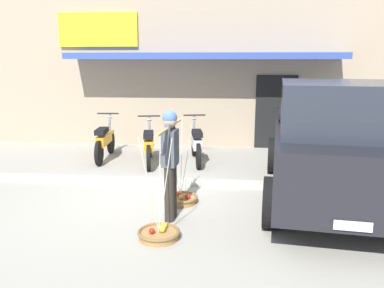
# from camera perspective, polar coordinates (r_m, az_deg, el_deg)

# --- Properties ---
(ground_plane) EXTENTS (90.00, 90.00, 0.00)m
(ground_plane) POSITION_cam_1_polar(r_m,az_deg,el_deg) (7.22, -5.48, -7.52)
(ground_plane) COLOR #9E998C
(sidewalk_curb) EXTENTS (20.00, 0.24, 0.10)m
(sidewalk_curb) POSITION_cam_1_polar(r_m,az_deg,el_deg) (7.86, -4.50, -5.46)
(sidewalk_curb) COLOR #BAB4A5
(sidewalk_curb) RESTS_ON ground
(fruit_vendor) EXTENTS (0.23, 1.41, 1.70)m
(fruit_vendor) POSITION_cam_1_polar(r_m,az_deg,el_deg) (5.94, -3.16, -2.01)
(fruit_vendor) COLOR #2D2823
(fruit_vendor) RESTS_ON ground
(fruit_basket_left_side) EXTENTS (0.59, 0.59, 1.45)m
(fruit_basket_left_side) POSITION_cam_1_polar(r_m,az_deg,el_deg) (5.60, -4.80, -12.73)
(fruit_basket_left_side) COLOR #9E7542
(fruit_basket_left_side) RESTS_ON ground
(fruit_basket_right_side) EXTENTS (0.59, 0.59, 1.45)m
(fruit_basket_right_side) POSITION_cam_1_polar(r_m,az_deg,el_deg) (6.86, -1.64, -7.86)
(fruit_basket_right_side) COLOR #9E7542
(fruit_basket_right_side) RESTS_ON ground
(motorcycle_nearest_shop) EXTENTS (0.54, 1.82, 1.09)m
(motorcycle_nearest_shop) POSITION_cam_1_polar(r_m,az_deg,el_deg) (9.88, -12.52, 0.41)
(motorcycle_nearest_shop) COLOR black
(motorcycle_nearest_shop) RESTS_ON ground
(motorcycle_second_in_row) EXTENTS (0.56, 1.80, 1.09)m
(motorcycle_second_in_row) POSITION_cam_1_polar(r_m,az_deg,el_deg) (9.27, -6.23, -0.15)
(motorcycle_second_in_row) COLOR black
(motorcycle_second_in_row) RESTS_ON ground
(motorcycle_third_in_row) EXTENTS (0.55, 1.81, 1.09)m
(motorcycle_third_in_row) POSITION_cam_1_polar(r_m,az_deg,el_deg) (9.36, 0.59, 0.05)
(motorcycle_third_in_row) COLOR black
(motorcycle_third_in_row) RESTS_ON ground
(parked_truck) EXTENTS (2.56, 4.89, 2.10)m
(parked_truck) POSITION_cam_1_polar(r_m,az_deg,el_deg) (7.08, 19.60, 0.09)
(parked_truck) COLOR black
(parked_truck) RESTS_ON ground
(storefront_building) EXTENTS (13.00, 6.00, 4.20)m
(storefront_building) POSITION_cam_1_polar(r_m,az_deg,el_deg) (13.39, 2.58, 10.85)
(storefront_building) COLOR tan
(storefront_building) RESTS_ON ground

